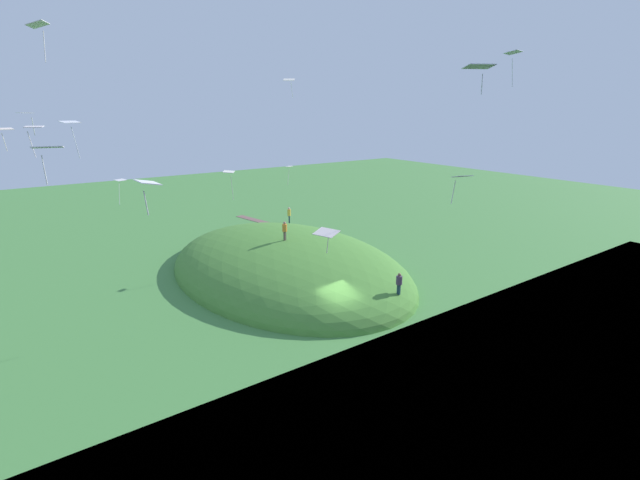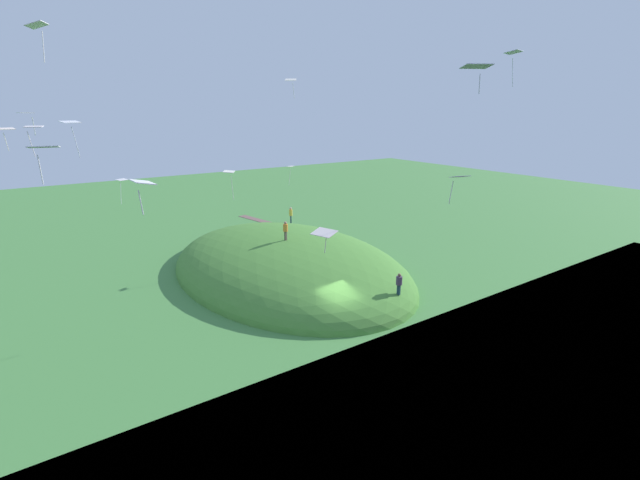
{
  "view_description": "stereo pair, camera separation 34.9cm",
  "coord_description": "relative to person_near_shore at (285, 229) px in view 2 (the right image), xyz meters",
  "views": [
    {
      "loc": [
        -23.16,
        18.01,
        14.78
      ],
      "look_at": [
        2.84,
        -0.24,
        5.37
      ],
      "focal_mm": 24.89,
      "sensor_mm": 36.0,
      "label": 1
    },
    {
      "loc": [
        -23.36,
        17.73,
        14.78
      ],
      "look_at": [
        2.84,
        -0.24,
        5.37
      ],
      "focal_mm": 24.89,
      "sensor_mm": 36.0,
      "label": 2
    }
  ],
  "objects": [
    {
      "name": "kite_4",
      "position": [
        7.22,
        -5.15,
        13.0
      ],
      "size": [
        1.26,
        1.34,
        1.91
      ],
      "color": "white"
    },
    {
      "name": "person_walking_path",
      "position": [
        -11.34,
        -3.08,
        -2.04
      ],
      "size": [
        0.51,
        0.51,
        1.69
      ],
      "rotation": [
        0.0,
        0.0,
        0.1
      ],
      "color": "#1C3744",
      "rests_on": "grass_hill"
    },
    {
      "name": "kite_6",
      "position": [
        4.14,
        -3.07,
        4.7
      ],
      "size": [
        0.7,
        0.8,
        1.84
      ],
      "color": "white"
    },
    {
      "name": "kite_14",
      "position": [
        -20.13,
        2.31,
        7.21
      ],
      "size": [
        0.8,
        0.96,
        1.39
      ],
      "color": "white"
    },
    {
      "name": "kite_1",
      "position": [
        -15.53,
        6.65,
        4.21
      ],
      "size": [
        1.4,
        1.15,
        1.3
      ],
      "color": "silver"
    },
    {
      "name": "kite_5",
      "position": [
        -4.12,
        16.1,
        9.44
      ],
      "size": [
        0.97,
        1.14,
        2.07
      ],
      "color": "white"
    },
    {
      "name": "kite_7",
      "position": [
        -15.98,
        18.2,
        9.01
      ],
      "size": [
        0.78,
        1.0,
        1.23
      ],
      "color": "white"
    },
    {
      "name": "kite_2",
      "position": [
        -16.52,
        -6.24,
        13.39
      ],
      "size": [
        1.06,
        1.31,
        2.01
      ],
      "color": "white"
    },
    {
      "name": "kite_13",
      "position": [
        6.89,
        11.82,
        4.42
      ],
      "size": [
        1.15,
        0.9,
        2.12
      ],
      "color": "white"
    },
    {
      "name": "kite_9",
      "position": [
        -4.01,
        18.12,
        10.01
      ],
      "size": [
        1.05,
        0.83,
        1.21
      ],
      "color": "silver"
    },
    {
      "name": "ground_plane",
      "position": [
        -9.91,
        1.35,
        -4.53
      ],
      "size": [
        160.0,
        160.0,
        0.0
      ],
      "primitive_type": "plane",
      "color": "#447F3C"
    },
    {
      "name": "kite_3",
      "position": [
        -9.4,
        17.32,
        13.63
      ],
      "size": [
        1.18,
        1.01,
        1.65
      ],
      "color": "white"
    },
    {
      "name": "kite_10",
      "position": [
        0.54,
        19.18,
        9.04
      ],
      "size": [
        0.85,
        1.06,
        1.39
      ],
      "color": "#F5E0D1"
    },
    {
      "name": "kite_11",
      "position": [
        -20.61,
        2.42,
        11.95
      ],
      "size": [
        1.28,
        1.43,
        1.2
      ],
      "color": "silver"
    },
    {
      "name": "dirt_path",
      "position": [
        17.6,
        -8.15,
        -4.51
      ],
      "size": [
        13.88,
        3.81,
        0.04
      ],
      "primitive_type": "cube",
      "rotation": [
        0.0,
        0.0,
        0.2
      ],
      "color": "brown",
      "rests_on": "ground_plane"
    },
    {
      "name": "kite_0",
      "position": [
        -3.41,
        6.48,
        5.86
      ],
      "size": [
        1.31,
        1.2,
        2.14
      ],
      "color": "white"
    },
    {
      "name": "person_near_shore",
      "position": [
        0.0,
        0.0,
        0.0
      ],
      "size": [
        0.55,
        0.55,
        1.72
      ],
      "rotation": [
        0.0,
        0.0,
        5.07
      ],
      "color": "#423931",
      "rests_on": "grass_hill"
    },
    {
      "name": "person_on_hilltop",
      "position": [
        8.64,
        -5.68,
        -0.97
      ],
      "size": [
        0.49,
        0.49,
        1.84
      ],
      "rotation": [
        0.0,
        0.0,
        2.77
      ],
      "color": "#1B2743",
      "rests_on": "grass_hill"
    },
    {
      "name": "kite_12",
      "position": [
        -18.11,
        15.72,
        7.93
      ],
      "size": [
        0.96,
        0.69,
        1.15
      ],
      "color": "white"
    },
    {
      "name": "grass_hill",
      "position": [
        1.14,
        -0.79,
        -4.53
      ],
      "size": [
        28.39,
        19.5,
        6.94
      ],
      "primitive_type": "ellipsoid",
      "color": "#468032",
      "rests_on": "ground_plane"
    },
    {
      "name": "kite_8",
      "position": [
        -7.36,
        18.04,
        9.35
      ],
      "size": [
        0.74,
        0.9,
        1.49
      ],
      "color": "white"
    }
  ]
}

